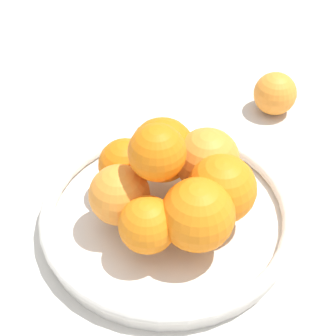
{
  "coord_description": "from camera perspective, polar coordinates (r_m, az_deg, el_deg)",
  "views": [
    {
      "loc": [
        0.12,
        -0.44,
        0.53
      ],
      "look_at": [
        0.0,
        0.0,
        0.09
      ],
      "focal_mm": 60.0,
      "sensor_mm": 36.0,
      "label": 1
    }
  ],
  "objects": [
    {
      "name": "ground_plane",
      "position": [
        0.7,
        0.0,
        -5.62
      ],
      "size": [
        4.0,
        4.0,
        0.0
      ],
      "primitive_type": "plane",
      "color": "beige"
    },
    {
      "name": "orange_pile",
      "position": [
        0.65,
        0.72,
        -1.27
      ],
      "size": [
        0.19,
        0.19,
        0.13
      ],
      "color": "orange",
      "rests_on": "fruit_bowl"
    },
    {
      "name": "fruit_bowl",
      "position": [
        0.69,
        0.0,
        -4.75
      ],
      "size": [
        0.31,
        0.31,
        0.03
      ],
      "color": "silver",
      "rests_on": "ground_plane"
    },
    {
      "name": "stray_orange",
      "position": [
        0.86,
        10.82,
        7.44
      ],
      "size": [
        0.06,
        0.06,
        0.06
      ],
      "primitive_type": "sphere",
      "color": "orange",
      "rests_on": "ground_plane"
    }
  ]
}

